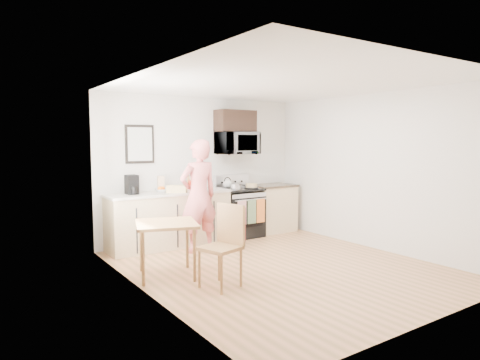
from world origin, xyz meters
TOP-DOWN VIEW (x-y plane):
  - floor at (0.00, 0.00)m, footprint 4.60×4.60m
  - back_wall at (0.00, 2.30)m, footprint 4.00×0.04m
  - front_wall at (0.00, -2.30)m, footprint 4.00×0.04m
  - left_wall at (-2.00, 0.00)m, footprint 0.04×4.60m
  - right_wall at (2.00, 0.00)m, footprint 0.04×4.60m
  - ceiling at (0.00, 0.00)m, footprint 4.00×4.60m
  - window at (-1.96, 0.80)m, footprint 0.06×1.40m
  - cabinet_left at (-0.80, 2.00)m, footprint 2.10×0.60m
  - countertop_left at (-0.80, 2.00)m, footprint 2.14×0.64m
  - cabinet_right at (1.43, 2.00)m, footprint 0.84×0.60m
  - countertop_right at (1.43, 2.00)m, footprint 0.88×0.64m
  - range at (0.63, 1.98)m, footprint 0.76×0.70m
  - microwave at (0.63, 2.08)m, footprint 0.76×0.51m
  - upper_cabinet at (0.63, 2.12)m, footprint 0.76×0.35m
  - wall_art at (-1.20, 2.28)m, footprint 0.50×0.04m
  - wall_trivet at (0.05, 2.28)m, footprint 0.20×0.02m
  - person at (-0.55, 1.43)m, footprint 0.69×0.47m
  - dining_table at (-1.53, 0.53)m, footprint 0.86×0.86m
  - chair at (-1.03, -0.20)m, footprint 0.57×0.54m
  - knife_block at (-0.25, 2.21)m, footprint 0.14×0.18m
  - utensil_crock at (-0.28, 2.18)m, footprint 0.13×0.13m
  - fruit_bowl at (-0.92, 2.06)m, footprint 0.29×0.29m
  - milk_carton at (-0.91, 2.09)m, footprint 0.12×0.12m
  - coffee_maker at (-1.43, 2.07)m, footprint 0.18×0.26m
  - bread_bag at (-0.73, 1.87)m, footprint 0.36×0.32m
  - cake at (0.79, 1.82)m, footprint 0.26×0.26m
  - kettle at (0.40, 2.05)m, footprint 0.17×0.17m
  - pot at (0.44, 1.83)m, footprint 0.19×0.33m

SIDE VIEW (x-z plane):
  - floor at x=0.00m, z-range 0.00..0.00m
  - range at x=0.63m, z-range -0.14..1.02m
  - cabinet_left at x=-0.80m, z-range 0.00..0.90m
  - cabinet_right at x=1.43m, z-range 0.00..0.90m
  - dining_table at x=-1.53m, z-range 0.28..1.01m
  - chair at x=-1.03m, z-range 0.15..1.16m
  - person at x=-0.55m, z-range 0.00..1.83m
  - countertop_left at x=-0.80m, z-range 0.90..0.94m
  - countertop_right at x=1.43m, z-range 0.90..0.94m
  - cake at x=0.79m, z-range 0.92..1.01m
  - pot at x=0.44m, z-range 0.93..1.02m
  - fruit_bowl at x=-0.92m, z-range 0.93..1.03m
  - bread_bag at x=-0.73m, z-range 0.94..1.06m
  - kettle at x=0.40m, z-range 0.91..1.12m
  - knife_block at x=-0.25m, z-range 0.94..1.18m
  - milk_carton at x=-0.91m, z-range 0.94..1.21m
  - coffee_maker at x=-1.43m, z-range 0.93..1.24m
  - utensil_crock at x=-0.28m, z-range 0.90..1.29m
  - back_wall at x=0.00m, z-range 0.00..2.60m
  - front_wall at x=0.00m, z-range 0.00..2.60m
  - left_wall at x=-2.00m, z-range 0.00..2.60m
  - right_wall at x=2.00m, z-range 0.00..2.60m
  - wall_trivet at x=0.05m, z-range 1.20..1.40m
  - window at x=-1.96m, z-range 0.80..2.30m
  - wall_art at x=-1.20m, z-range 1.43..2.08m
  - microwave at x=0.63m, z-range 1.55..1.97m
  - upper_cabinet at x=0.63m, z-range 1.98..2.38m
  - ceiling at x=0.00m, z-range 2.58..2.62m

